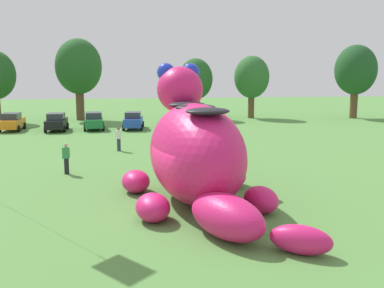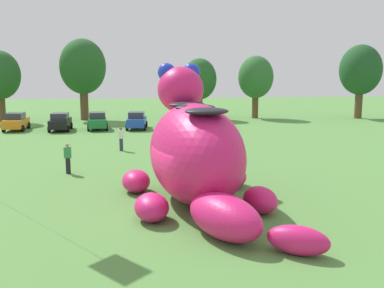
# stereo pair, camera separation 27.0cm
# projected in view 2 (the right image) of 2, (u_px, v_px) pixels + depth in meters

# --- Properties ---
(ground_plane) EXTENTS (160.00, 160.00, 0.00)m
(ground_plane) POSITION_uv_depth(u_px,v_px,m) (167.00, 212.00, 17.49)
(ground_plane) COLOR #568E42
(giant_inflatable_creature) EXTENTS (6.56, 11.43, 5.98)m
(giant_inflatable_creature) POSITION_uv_depth(u_px,v_px,m) (196.00, 152.00, 18.60)
(giant_inflatable_creature) COLOR #E01E6B
(giant_inflatable_creature) RESTS_ON ground
(car_orange) EXTENTS (1.95, 4.10, 1.72)m
(car_orange) POSITION_uv_depth(u_px,v_px,m) (16.00, 122.00, 42.25)
(car_orange) COLOR orange
(car_orange) RESTS_ON ground
(car_black) EXTENTS (1.98, 4.12, 1.72)m
(car_black) POSITION_uv_depth(u_px,v_px,m) (60.00, 122.00, 42.03)
(car_black) COLOR black
(car_black) RESTS_ON ground
(car_green) EXTENTS (2.15, 4.21, 1.72)m
(car_green) POSITION_uv_depth(u_px,v_px,m) (97.00, 121.00, 42.94)
(car_green) COLOR #1E7238
(car_green) RESTS_ON ground
(car_blue) EXTENTS (2.24, 4.24, 1.72)m
(car_blue) POSITION_uv_depth(u_px,v_px,m) (137.00, 120.00, 43.27)
(car_blue) COLOR #2347B7
(car_blue) RESTS_ON ground
(tree_mid_left) EXTENTS (5.32, 5.32, 9.44)m
(tree_mid_left) POSITION_uv_depth(u_px,v_px,m) (83.00, 67.00, 50.84)
(tree_mid_left) COLOR brown
(tree_mid_left) RESTS_ON ground
(tree_centre_left) EXTENTS (4.07, 4.07, 7.23)m
(tree_centre_left) POSITION_uv_depth(u_px,v_px,m) (200.00, 79.00, 52.21)
(tree_centre_left) COLOR brown
(tree_centre_left) RESTS_ON ground
(tree_centre) EXTENTS (4.27, 4.27, 7.57)m
(tree_centre) POSITION_uv_depth(u_px,v_px,m) (256.00, 78.00, 53.16)
(tree_centre) COLOR brown
(tree_centre) RESTS_ON ground
(tree_centre_right) EXTENTS (5.00, 5.00, 8.88)m
(tree_centre_right) POSITION_uv_depth(u_px,v_px,m) (361.00, 70.00, 52.74)
(tree_centre_right) COLOR brown
(tree_centre_right) RESTS_ON ground
(spectator_near_inflatable) EXTENTS (0.38, 0.26, 1.71)m
(spectator_near_inflatable) POSITION_uv_depth(u_px,v_px,m) (121.00, 139.00, 31.13)
(spectator_near_inflatable) COLOR #2D334C
(spectator_near_inflatable) RESTS_ON ground
(spectator_mid_field) EXTENTS (0.38, 0.26, 1.71)m
(spectator_mid_field) POSITION_uv_depth(u_px,v_px,m) (68.00, 158.00, 24.04)
(spectator_mid_field) COLOR black
(spectator_mid_field) RESTS_ON ground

